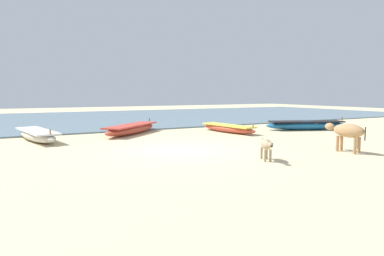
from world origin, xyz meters
name	(u,v)px	position (x,y,z in m)	size (l,w,h in m)	color
ground	(180,150)	(0.00, 0.00, 0.00)	(80.00, 80.00, 0.00)	beige
sea_water	(93,118)	(0.00, 16.56, 0.04)	(60.00, 20.00, 0.08)	slate
fishing_boat_0	(131,129)	(-0.16, 5.46, 0.27)	(3.95, 3.78, 0.69)	#B74733
fishing_boat_1	(37,135)	(-4.54, 5.12, 0.26)	(1.84, 4.37, 0.67)	beige
fishing_boat_2	(306,125)	(9.25, 2.67, 0.28)	(4.78, 2.70, 0.71)	#1E669E
fishing_boat_3	(228,128)	(4.63, 3.76, 0.23)	(1.42, 3.96, 0.61)	#B74733
cow_adult_tan	(347,132)	(5.05, -3.06, 0.73)	(0.54, 1.57, 1.02)	tan
calf_near_dun	(266,145)	(1.56, -2.87, 0.48)	(0.63, 0.99, 0.67)	tan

